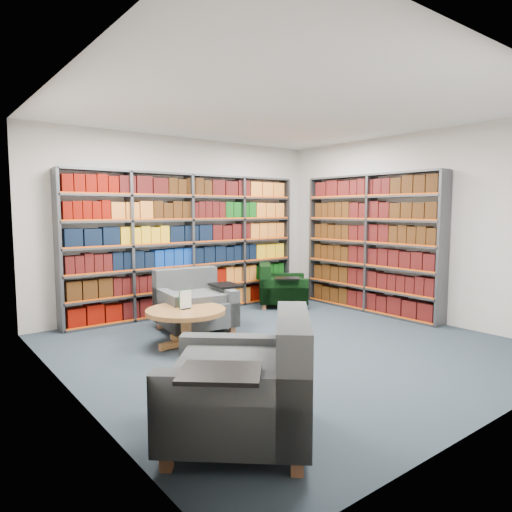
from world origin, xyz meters
TOP-DOWN VIEW (x-y plane):
  - room_shell at (0.00, 0.00)m, footprint 5.02×5.02m
  - bookshelf_back at (0.00, 2.34)m, footprint 4.00×0.28m
  - bookshelf_right at (2.34, 0.60)m, footprint 0.28×2.50m
  - chair_teal_left at (-0.52, 1.35)m, footprint 1.13×1.02m
  - chair_green_right at (1.45, 1.84)m, footprint 1.12×1.13m
  - chair_teal_front at (-1.73, -1.58)m, footprint 1.42×1.42m
  - coffee_table at (-0.97, 0.73)m, footprint 0.96×0.96m

SIDE VIEW (x-z plane):
  - chair_green_right at x=1.45m, z-range -0.07..0.66m
  - chair_teal_left at x=-0.52m, z-range -0.08..0.75m
  - coffee_table at x=-0.97m, z-range 0.02..0.70m
  - chair_teal_front at x=-1.73m, z-range -0.09..0.83m
  - bookshelf_back at x=0.00m, z-range 0.00..2.20m
  - bookshelf_right at x=2.34m, z-range 0.00..2.20m
  - room_shell at x=0.00m, z-range -0.01..2.81m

